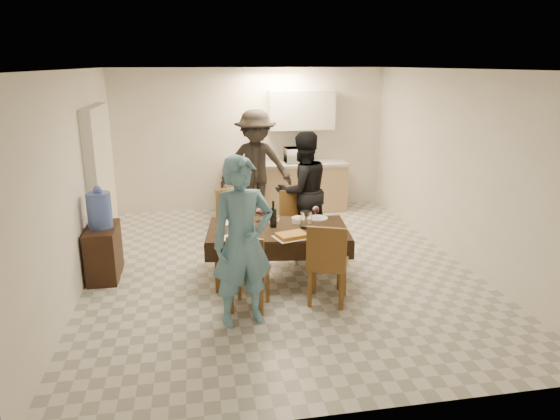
% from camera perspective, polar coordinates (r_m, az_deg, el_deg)
% --- Properties ---
extents(floor, '(5.00, 6.00, 0.02)m').
position_cam_1_polar(floor, '(6.83, -0.02, -6.56)').
color(floor, silver).
rests_on(floor, ground).
extents(ceiling, '(5.00, 6.00, 0.02)m').
position_cam_1_polar(ceiling, '(6.29, -0.03, 15.80)').
color(ceiling, white).
rests_on(ceiling, wall_back).
extents(wall_back, '(5.00, 0.02, 2.60)m').
position_cam_1_polar(wall_back, '(9.36, -3.28, 7.99)').
color(wall_back, white).
rests_on(wall_back, floor).
extents(wall_front, '(5.00, 0.02, 2.60)m').
position_cam_1_polar(wall_front, '(3.65, 8.31, -5.81)').
color(wall_front, white).
rests_on(wall_front, floor).
extents(wall_left, '(0.02, 6.00, 2.60)m').
position_cam_1_polar(wall_left, '(6.50, -22.32, 3.02)').
color(wall_left, white).
rests_on(wall_left, floor).
extents(wall_right, '(0.02, 6.00, 2.60)m').
position_cam_1_polar(wall_right, '(7.30, 19.76, 4.64)').
color(wall_right, white).
rests_on(wall_right, floor).
extents(stub_partition, '(0.15, 1.40, 2.10)m').
position_cam_1_polar(stub_partition, '(7.68, -19.78, 3.28)').
color(stub_partition, silver).
rests_on(stub_partition, floor).
extents(kitchen_base_cabinet, '(2.20, 0.60, 0.86)m').
position_cam_1_polar(kitchen_base_cabinet, '(9.31, 0.72, 2.51)').
color(kitchen_base_cabinet, tan).
rests_on(kitchen_base_cabinet, floor).
extents(kitchen_worktop, '(2.24, 0.64, 0.05)m').
position_cam_1_polar(kitchen_worktop, '(9.21, 0.73, 5.26)').
color(kitchen_worktop, '#A5A5A1').
rests_on(kitchen_worktop, kitchen_base_cabinet).
extents(upper_cabinet, '(1.20, 0.34, 0.70)m').
position_cam_1_polar(upper_cabinet, '(9.27, 2.45, 11.34)').
color(upper_cabinet, silver).
rests_on(upper_cabinet, wall_back).
extents(dining_table, '(1.85, 1.23, 0.68)m').
position_cam_1_polar(dining_table, '(6.28, -0.24, -2.34)').
color(dining_table, black).
rests_on(dining_table, floor).
extents(chair_near_left, '(0.53, 0.54, 0.49)m').
position_cam_1_polar(chair_near_left, '(5.48, -3.40, -6.34)').
color(chair_near_left, brown).
rests_on(chair_near_left, floor).
extents(chair_near_right, '(0.57, 0.59, 0.53)m').
position_cam_1_polar(chair_near_right, '(5.62, 5.78, -5.32)').
color(chair_near_right, brown).
rests_on(chair_near_right, floor).
extents(chair_far_left, '(0.55, 0.56, 0.53)m').
position_cam_1_polar(chair_far_left, '(6.86, -4.89, -1.18)').
color(chair_far_left, brown).
rests_on(chair_far_left, floor).
extents(chair_far_right, '(0.56, 0.57, 0.51)m').
position_cam_1_polar(chair_far_right, '(7.00, 2.46, -0.97)').
color(chair_far_right, brown).
rests_on(chair_far_right, floor).
extents(console, '(0.37, 0.73, 0.68)m').
position_cam_1_polar(console, '(6.81, -19.48, -4.57)').
color(console, black).
rests_on(console, floor).
extents(water_jug, '(0.30, 0.30, 0.45)m').
position_cam_1_polar(water_jug, '(6.64, -19.94, -0.01)').
color(water_jug, '#5170CD').
rests_on(water_jug, console).
extents(wine_bottle, '(0.08, 0.08, 0.34)m').
position_cam_1_polar(wine_bottle, '(6.26, -0.77, -0.47)').
color(wine_bottle, black).
rests_on(wine_bottle, dining_table).
extents(water_pitcher, '(0.14, 0.14, 0.21)m').
position_cam_1_polar(water_pitcher, '(6.26, 2.99, -1.10)').
color(water_pitcher, white).
rests_on(water_pitcher, dining_table).
extents(savoury_tart, '(0.47, 0.40, 0.05)m').
position_cam_1_polar(savoury_tart, '(5.93, 1.34, -2.93)').
color(savoury_tart, '#B58335').
rests_on(savoury_tart, dining_table).
extents(salad_bowl, '(0.17, 0.17, 0.07)m').
position_cam_1_polar(salad_bowl, '(6.48, 2.10, -1.14)').
color(salad_bowl, white).
rests_on(salad_bowl, dining_table).
extents(mushroom_dish, '(0.21, 0.21, 0.04)m').
position_cam_1_polar(mushroom_dish, '(6.52, -1.10, -1.17)').
color(mushroom_dish, white).
rests_on(mushroom_dish, dining_table).
extents(wine_glass_a, '(0.09, 0.09, 0.20)m').
position_cam_1_polar(wine_glass_a, '(5.94, -5.07, -2.20)').
color(wine_glass_a, white).
rests_on(wine_glass_a, dining_table).
extents(wine_glass_b, '(0.09, 0.09, 0.19)m').
position_cam_1_polar(wine_glass_b, '(6.59, 4.10, -0.32)').
color(wine_glass_b, white).
rests_on(wine_glass_b, dining_table).
extents(wine_glass_c, '(0.09, 0.09, 0.20)m').
position_cam_1_polar(wine_glass_c, '(6.49, -2.44, -0.51)').
color(wine_glass_c, white).
rests_on(wine_glass_c, dining_table).
extents(plate_near_left, '(0.26, 0.26, 0.01)m').
position_cam_1_polar(plate_near_left, '(5.92, -5.48, -3.22)').
color(plate_near_left, white).
rests_on(plate_near_left, dining_table).
extents(plate_near_right, '(0.25, 0.25, 0.01)m').
position_cam_1_polar(plate_near_right, '(6.12, 5.79, -2.56)').
color(plate_near_right, white).
rests_on(plate_near_right, dining_table).
extents(plate_far_left, '(0.24, 0.24, 0.01)m').
position_cam_1_polar(plate_far_left, '(6.48, -5.93, -1.47)').
color(plate_far_left, white).
rests_on(plate_far_left, dining_table).
extents(plate_far_right, '(0.26, 0.26, 0.01)m').
position_cam_1_polar(plate_far_right, '(6.67, 4.40, -0.91)').
color(plate_far_right, white).
rests_on(plate_far_right, dining_table).
extents(microwave, '(0.49, 0.33, 0.27)m').
position_cam_1_polar(microwave, '(9.23, 2.13, 6.29)').
color(microwave, silver).
rests_on(microwave, kitchen_worktop).
extents(person_near, '(0.74, 0.56, 1.80)m').
position_cam_1_polar(person_near, '(5.15, -4.28, -3.71)').
color(person_near, '#5C91AE').
rests_on(person_near, floor).
extents(person_far, '(1.00, 0.87, 1.74)m').
position_cam_1_polar(person_far, '(7.31, 2.59, 2.18)').
color(person_far, black).
rests_on(person_far, floor).
extents(person_kitchen, '(1.24, 0.72, 1.93)m').
position_cam_1_polar(person_kitchen, '(8.66, -2.77, 5.05)').
color(person_kitchen, black).
rests_on(person_kitchen, floor).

